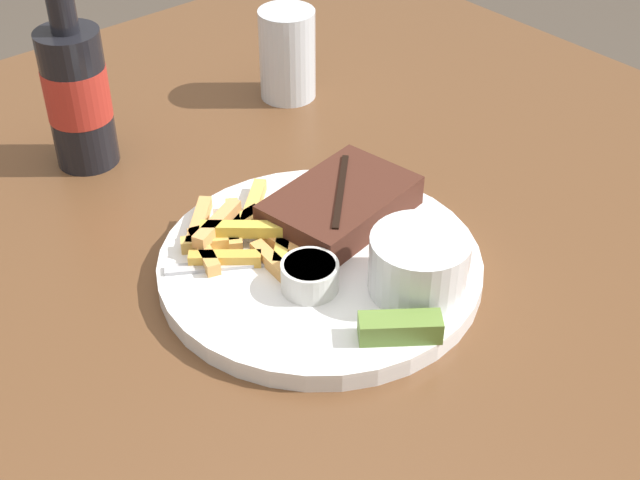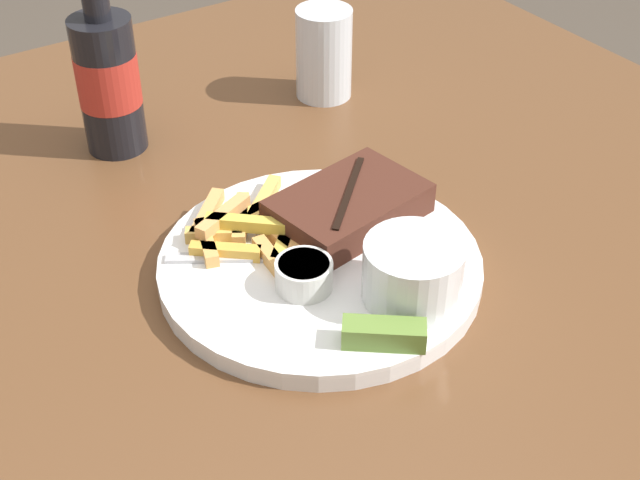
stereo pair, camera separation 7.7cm
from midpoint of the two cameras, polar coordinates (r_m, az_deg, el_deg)
name	(u,v)px [view 1 (the left image)]	position (r m, az deg, el deg)	size (l,w,h in m)	color
dining_table	(320,336)	(0.85, -2.62, -6.25)	(1.13, 1.18, 0.72)	brown
dinner_plate	(320,266)	(0.79, -2.80, -1.77)	(0.29, 0.29, 0.02)	white
steak_portion	(340,205)	(0.82, -1.37, 2.19)	(0.15, 0.11, 0.03)	#472319
fries_pile	(242,236)	(0.80, -7.79, 0.17)	(0.12, 0.16, 0.02)	#DFA657
coleslaw_cup	(419,261)	(0.74, 3.40, -1.47)	(0.08, 0.08, 0.05)	white
dipping_sauce_cup	(310,275)	(0.75, -3.62, -2.34)	(0.05, 0.05, 0.03)	silver
pickle_spear	(400,328)	(0.70, 2.01, -5.76)	(0.07, 0.06, 0.02)	olive
fork_utensil	(235,264)	(0.78, -8.30, -1.66)	(0.12, 0.08, 0.00)	#B7B7BC
beer_bottle	(76,89)	(0.95, -17.63, 9.11)	(0.07, 0.07, 0.24)	black
drinking_glass	(287,54)	(1.05, -4.25, 11.72)	(0.07, 0.07, 0.11)	silver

